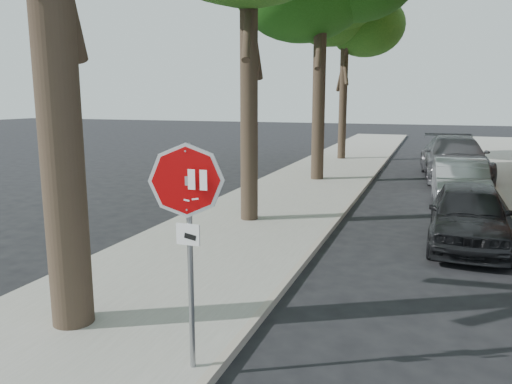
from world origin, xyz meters
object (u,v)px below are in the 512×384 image
at_px(tree_far, 346,16).
at_px(car_a, 469,214).
at_px(car_b, 460,183).
at_px(car_c, 454,158).
at_px(stop_sign, 188,214).

bearing_deg(tree_far, car_a, -69.62).
height_order(car_b, car_c, car_c).
relative_size(stop_sign, car_b, 0.62).
height_order(tree_far, car_a, tree_far).
distance_m(stop_sign, car_c, 16.90).
relative_size(stop_sign, car_a, 0.64).
bearing_deg(car_c, tree_far, 134.38).
relative_size(car_a, car_b, 0.97).
height_order(stop_sign, tree_far, tree_far).
bearing_deg(stop_sign, tree_far, 95.46).
height_order(stop_sign, car_c, stop_sign).
relative_size(tree_far, car_b, 2.23).
bearing_deg(car_a, stop_sign, -114.64).
bearing_deg(tree_far, stop_sign, -84.54).
bearing_deg(tree_far, car_b, -61.75).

